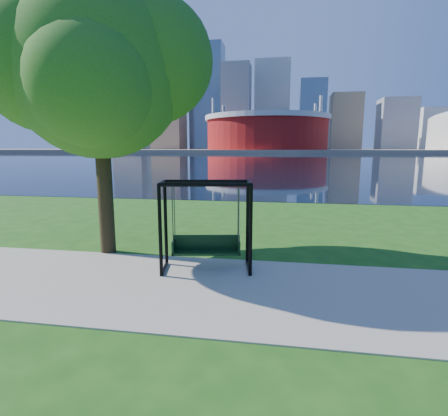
# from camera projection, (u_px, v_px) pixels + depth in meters

# --- Properties ---
(ground) EXTENTS (900.00, 900.00, 0.00)m
(ground) POSITION_uv_depth(u_px,v_px,m) (224.00, 281.00, 7.97)
(ground) COLOR #1E5114
(ground) RESTS_ON ground
(path) EXTENTS (120.00, 4.00, 0.03)m
(path) POSITION_uv_depth(u_px,v_px,m) (220.00, 289.00, 7.48)
(path) COLOR #9E937F
(path) RESTS_ON ground
(river) EXTENTS (900.00, 180.00, 0.02)m
(river) POSITION_uv_depth(u_px,v_px,m) (279.00, 158.00, 107.12)
(river) COLOR black
(river) RESTS_ON ground
(far_bank) EXTENTS (900.00, 228.00, 2.00)m
(far_bank) POSITION_uv_depth(u_px,v_px,m) (282.00, 150.00, 305.25)
(far_bank) COLOR #937F60
(far_bank) RESTS_ON ground
(stadium) EXTENTS (83.00, 83.00, 32.00)m
(stadium) POSITION_uv_depth(u_px,v_px,m) (267.00, 131.00, 235.62)
(stadium) COLOR maroon
(stadium) RESTS_ON far_bank
(skyline) EXTENTS (392.00, 66.00, 96.50)m
(skyline) POSITION_uv_depth(u_px,v_px,m) (278.00, 111.00, 313.05)
(skyline) COLOR gray
(skyline) RESTS_ON far_bank
(swing) EXTENTS (2.30, 1.31, 2.22)m
(swing) POSITION_uv_depth(u_px,v_px,m) (206.00, 228.00, 8.49)
(swing) COLOR black
(swing) RESTS_ON ground
(park_tree) EXTENTS (5.97, 5.39, 7.41)m
(park_tree) POSITION_uv_depth(u_px,v_px,m) (97.00, 67.00, 9.36)
(park_tree) COLOR black
(park_tree) RESTS_ON ground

